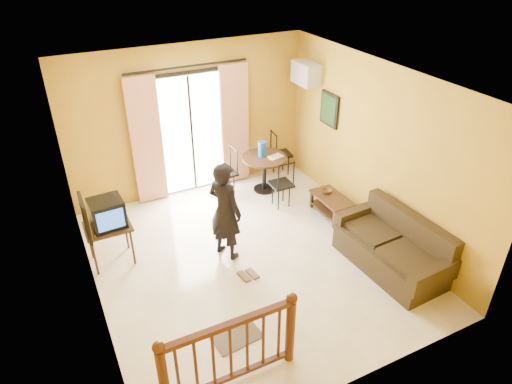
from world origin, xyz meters
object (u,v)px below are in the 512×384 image
dining_table (264,164)px  standing_person (225,211)px  coffee_table (331,203)px  sofa (394,249)px  television (107,213)px

dining_table → standing_person: 2.12m
coffee_table → sofa: (0.01, -1.60, 0.08)m
standing_person → dining_table: bearing=-70.6°
sofa → television: bearing=148.7°
coffee_table → sofa: size_ratio=0.44×
television → dining_table: 3.20m
television → sofa: 4.27m
dining_table → standing_person: standing_person is taller
dining_table → standing_person: bearing=-133.8°
coffee_table → standing_person: (-2.12, -0.20, 0.56)m
coffee_table → television: bearing=173.7°
television → standing_person: standing_person is taller
television → sofa: size_ratio=0.27×
sofa → standing_person: size_ratio=1.15×
coffee_table → standing_person: size_ratio=0.50×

